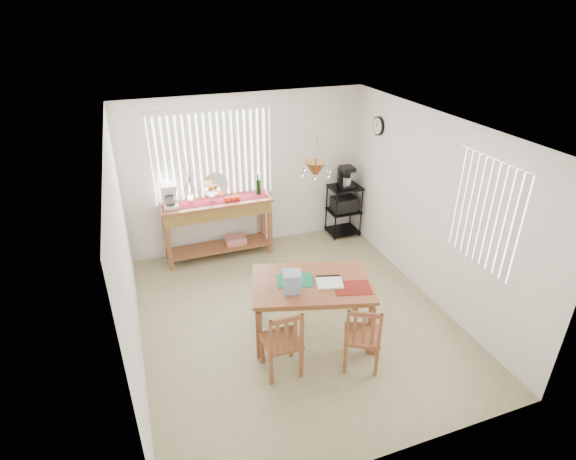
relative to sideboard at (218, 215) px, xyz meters
name	(u,v)px	position (x,y,z in m)	size (l,w,h in m)	color
ground	(295,317)	(0.59, -1.98, -0.75)	(4.00, 4.50, 0.01)	tan
room_shell	(296,203)	(0.59, -1.97, 0.94)	(4.20, 4.70, 2.70)	white
sideboard	(218,215)	(0.00, 0.00, 0.00)	(1.77, 0.50, 1.00)	#975633
sideboard_items	(197,194)	(-0.30, 0.02, 0.40)	(1.68, 0.42, 0.76)	maroon
wire_cart	(344,206)	(2.28, 0.01, -0.19)	(0.55, 0.44, 0.93)	black
cart_items	(345,177)	(2.28, 0.02, 0.36)	(0.22, 0.26, 0.38)	black
dining_table	(312,288)	(0.67, -2.35, -0.06)	(1.66, 1.30, 0.78)	#975633
table_items	(302,282)	(0.50, -2.43, 0.13)	(1.10, 0.80, 0.25)	#167F58
chair_left	(282,342)	(0.10, -2.88, -0.31)	(0.42, 0.42, 0.90)	#975633
chair_right	(362,337)	(0.99, -3.09, -0.31)	(0.55, 0.55, 0.89)	#975633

